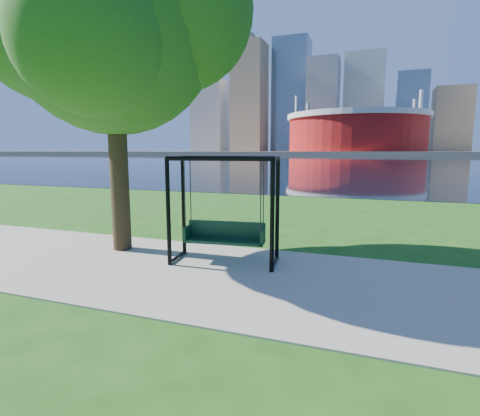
% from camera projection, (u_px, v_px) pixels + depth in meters
% --- Properties ---
extents(ground, '(900.00, 900.00, 0.00)m').
position_uv_depth(ground, '(249.00, 270.00, 7.22)').
color(ground, '#1E5114').
rests_on(ground, ground).
extents(path, '(120.00, 4.00, 0.03)m').
position_uv_depth(path, '(240.00, 277.00, 6.75)').
color(path, '#9E937F').
rests_on(path, ground).
extents(river, '(900.00, 180.00, 0.02)m').
position_uv_depth(river, '(367.00, 159.00, 102.06)').
color(river, black).
rests_on(river, ground).
extents(far_bank, '(900.00, 228.00, 2.00)m').
position_uv_depth(far_bank, '(373.00, 153.00, 291.58)').
color(far_bank, '#937F60').
rests_on(far_bank, ground).
extents(stadium, '(83.00, 83.00, 32.00)m').
position_uv_depth(stadium, '(356.00, 131.00, 226.93)').
color(stadium, maroon).
rests_on(stadium, far_bank).
extents(skyline, '(392.00, 66.00, 96.50)m').
position_uv_depth(skyline, '(370.00, 109.00, 300.20)').
color(skyline, gray).
rests_on(skyline, far_bank).
extents(swing, '(2.22, 1.19, 2.17)m').
position_uv_depth(swing, '(225.00, 212.00, 7.51)').
color(swing, black).
rests_on(swing, ground).
extents(park_tree, '(5.79, 5.23, 7.19)m').
position_uv_depth(park_tree, '(111.00, 22.00, 7.98)').
color(park_tree, '#2D2314').
rests_on(park_tree, ground).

